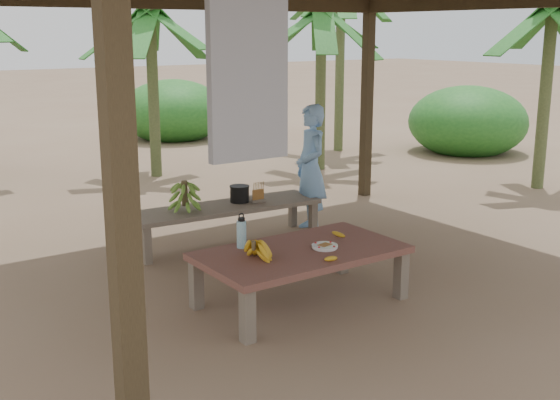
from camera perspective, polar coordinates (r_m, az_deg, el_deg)
ground at (r=7.05m, az=2.11°, el=-6.04°), size 80.00×80.00×0.00m
work_table at (r=6.19m, az=1.70°, el=-4.62°), size 1.80×1.00×0.50m
bench at (r=7.95m, az=-4.41°, el=-0.82°), size 2.24×0.75×0.45m
ripe_banana_bunch at (r=5.87m, az=-2.14°, el=-4.07°), size 0.33×0.29×0.18m
plate at (r=6.21m, az=3.66°, el=-3.79°), size 0.23×0.23×0.04m
loose_banana_front at (r=5.87m, az=4.15°, el=-4.78°), size 0.16×0.07×0.04m
loose_banana_side at (r=6.57m, az=4.78°, el=-2.79°), size 0.09×0.15×0.04m
water_flask at (r=6.20m, az=-3.15°, el=-2.70°), size 0.09×0.09×0.32m
green_banana_stalk at (r=7.70m, az=-7.75°, el=0.39°), size 0.33×0.33×0.35m
cooking_pot at (r=8.06m, az=-3.31°, el=0.48°), size 0.22×0.22×0.18m
skewer_rack at (r=8.04m, az=-1.79°, el=0.66°), size 0.19×0.09×0.24m
woman at (r=8.39m, az=2.51°, el=2.57°), size 0.50×0.64×1.53m
banana_plant_ne at (r=12.15m, az=3.38°, el=14.05°), size 1.80×1.80×2.95m
banana_plant_n at (r=11.70m, az=-10.49°, el=13.80°), size 1.80×1.80×2.94m
banana_plant_e at (r=11.33m, az=21.20°, el=13.31°), size 1.80×1.80×2.97m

